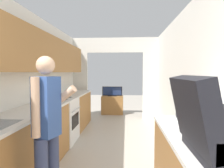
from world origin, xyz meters
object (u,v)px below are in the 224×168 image
object	(u,v)px
range_oven	(60,120)
knife	(69,95)
person	(47,130)
television	(112,91)
microwave	(201,111)
tv_cabinet	(112,105)
suitcase	(218,131)

from	to	relation	value
range_oven	knife	world-z (taller)	range_oven
person	television	size ratio (longest dim) A/B	2.35
range_oven	microwave	world-z (taller)	microwave
range_oven	television	size ratio (longest dim) A/B	1.54
person	tv_cabinet	world-z (taller)	person
microwave	range_oven	bearing A→B (deg)	136.69
person	microwave	xyz separation A→B (m)	(1.54, 0.08, 0.20)
tv_cabinet	knife	size ratio (longest dim) A/B	2.31
range_oven	tv_cabinet	distance (m)	2.99
range_oven	television	distance (m)	2.97
television	suitcase	bearing A→B (deg)	-79.21
person	suitcase	xyz separation A→B (m)	(1.37, -0.65, 0.22)
range_oven	person	bearing A→B (deg)	-74.84
range_oven	tv_cabinet	world-z (taller)	range_oven
tv_cabinet	television	xyz separation A→B (m)	(0.00, -0.04, 0.47)
range_oven	microwave	distance (m)	2.94
range_oven	suitcase	world-z (taller)	suitcase
microwave	television	size ratio (longest dim) A/B	0.71
microwave	television	bearing A→B (deg)	104.29
person	microwave	size ratio (longest dim) A/B	3.31
suitcase	television	bearing A→B (deg)	100.79
suitcase	microwave	world-z (taller)	suitcase
suitcase	tv_cabinet	xyz separation A→B (m)	(-1.05, 5.57, -0.76)
television	microwave	bearing A→B (deg)	-75.71
range_oven	knife	xyz separation A→B (m)	(0.01, 0.62, 0.46)
person	knife	size ratio (longest dim) A/B	5.00
person	range_oven	bearing A→B (deg)	33.59
microwave	knife	world-z (taller)	microwave
suitcase	tv_cabinet	size ratio (longest dim) A/B	0.83
microwave	person	bearing A→B (deg)	-177.09
person	television	distance (m)	4.88
tv_cabinet	knife	world-z (taller)	knife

